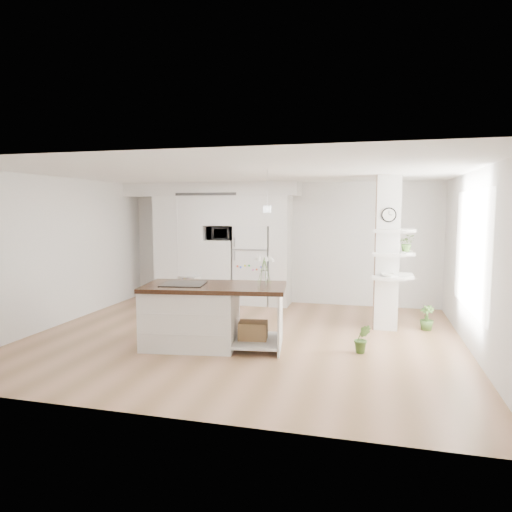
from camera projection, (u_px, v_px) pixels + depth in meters
The scene contains 14 objects.
floor at pixel (243, 337), 7.56m from camera, with size 7.00×6.00×0.01m, color #AB7C5C.
room at pixel (243, 225), 7.37m from camera, with size 7.04×6.04×2.72m.
cabinet_wall at pixel (214, 236), 10.33m from camera, with size 4.00×0.71×2.70m.
refrigerator at pixel (253, 265), 10.19m from camera, with size 0.78×0.69×1.75m.
column at pixel (392, 253), 7.93m from camera, with size 0.69×0.90×2.70m.
window at pixel (471, 251), 6.84m from camera, with size 2.40×2.40×0.00m, color white.
pendant_light at pixel (351, 209), 7.07m from camera, with size 0.12×0.12×0.10m, color white.
kitchen_island at pixel (199, 314), 7.03m from camera, with size 2.27×1.32×1.54m.
bookshelf at pixel (191, 291), 10.27m from camera, with size 0.60×0.46×0.62m.
floor_plant_a at pixel (362, 339), 6.72m from camera, with size 0.24×0.19×0.44m, color #426A2A.
floor_plant_b at pixel (427, 318), 7.99m from camera, with size 0.24×0.24×0.43m, color #426A2A.
microwave at pixel (220, 233), 10.24m from camera, with size 0.54×0.37×0.30m, color #2D2D2D.
shelf_plant at pixel (407, 243), 8.01m from camera, with size 0.27×0.23×0.30m, color #426A2A.
decor_bowl at pixel (387, 275), 7.76m from camera, with size 0.22×0.22×0.05m, color white.
Camera 1 is at (2.03, -7.10, 2.13)m, focal length 32.00 mm.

